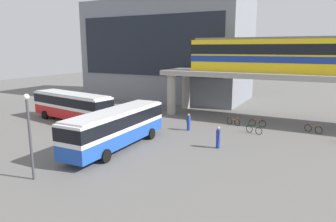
{
  "coord_description": "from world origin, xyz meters",
  "views": [
    {
      "loc": [
        15.61,
        -19.03,
        8.12
      ],
      "look_at": [
        2.35,
        6.68,
        2.2
      ],
      "focal_mm": 32.79,
      "sensor_mm": 36.0,
      "label": 1
    }
  ],
  "objects_px": {
    "bicycle_green": "(254,130)",
    "pedestrian_by_bike_rack": "(189,122)",
    "bus_main": "(117,125)",
    "pedestrian_at_kerb": "(218,138)",
    "bicycle_orange": "(233,122)",
    "bicycle_red": "(257,123)",
    "bicycle_brown": "(313,129)",
    "station_building": "(167,51)",
    "bus_secondary": "(72,104)",
    "train": "(280,54)"
  },
  "relations": [
    {
      "from": "bicycle_orange",
      "to": "bicycle_green",
      "type": "distance_m",
      "value": 3.64
    },
    {
      "from": "station_building",
      "to": "bicycle_orange",
      "type": "height_order",
      "value": "station_building"
    },
    {
      "from": "train",
      "to": "bicycle_brown",
      "type": "distance_m",
      "value": 8.92
    },
    {
      "from": "bus_secondary",
      "to": "bus_main",
      "type": "bearing_deg",
      "value": -27.93
    },
    {
      "from": "station_building",
      "to": "bicycle_orange",
      "type": "xyz_separation_m",
      "value": [
        15.32,
        -14.03,
        -7.39
      ]
    },
    {
      "from": "bicycle_green",
      "to": "bus_main",
      "type": "bearing_deg",
      "value": -133.23
    },
    {
      "from": "bicycle_orange",
      "to": "bicycle_green",
      "type": "bearing_deg",
      "value": -41.65
    },
    {
      "from": "train",
      "to": "pedestrian_by_bike_rack",
      "type": "xyz_separation_m",
      "value": [
        -7.19,
        -8.44,
        -6.65
      ]
    },
    {
      "from": "train",
      "to": "bicycle_red",
      "type": "height_order",
      "value": "train"
    },
    {
      "from": "bicycle_green",
      "to": "pedestrian_at_kerb",
      "type": "bearing_deg",
      "value": -105.97
    },
    {
      "from": "bicycle_brown",
      "to": "train",
      "type": "bearing_deg",
      "value": 138.6
    },
    {
      "from": "station_building",
      "to": "bus_main",
      "type": "bearing_deg",
      "value": -71.25
    },
    {
      "from": "bus_main",
      "to": "train",
      "type": "bearing_deg",
      "value": 57.96
    },
    {
      "from": "bicycle_brown",
      "to": "pedestrian_by_bike_rack",
      "type": "distance_m",
      "value": 12.26
    },
    {
      "from": "bus_secondary",
      "to": "pedestrian_at_kerb",
      "type": "distance_m",
      "value": 17.79
    },
    {
      "from": "bicycle_red",
      "to": "bicycle_green",
      "type": "relative_size",
      "value": 1.06
    },
    {
      "from": "bus_main",
      "to": "bicycle_green",
      "type": "bearing_deg",
      "value": 46.77
    },
    {
      "from": "station_building",
      "to": "bicycle_red",
      "type": "height_order",
      "value": "station_building"
    },
    {
      "from": "station_building",
      "to": "bus_main",
      "type": "relative_size",
      "value": 2.34
    },
    {
      "from": "bicycle_red",
      "to": "bicycle_orange",
      "type": "bearing_deg",
      "value": -169.08
    },
    {
      "from": "train",
      "to": "bus_secondary",
      "type": "xyz_separation_m",
      "value": [
        -20.44,
        -10.88,
        -5.47
      ]
    },
    {
      "from": "bicycle_brown",
      "to": "pedestrian_by_bike_rack",
      "type": "height_order",
      "value": "pedestrian_by_bike_rack"
    },
    {
      "from": "bus_main",
      "to": "bus_secondary",
      "type": "bearing_deg",
      "value": 152.07
    },
    {
      "from": "bicycle_red",
      "to": "bicycle_green",
      "type": "height_order",
      "value": "same"
    },
    {
      "from": "train",
      "to": "bus_main",
      "type": "bearing_deg",
      "value": -122.04
    },
    {
      "from": "train",
      "to": "bicycle_brown",
      "type": "bearing_deg",
      "value": -41.4
    },
    {
      "from": "bus_secondary",
      "to": "bicycle_green",
      "type": "relative_size",
      "value": 6.68
    },
    {
      "from": "bus_main",
      "to": "pedestrian_at_kerb",
      "type": "distance_m",
      "value": 8.43
    },
    {
      "from": "bicycle_orange",
      "to": "bicycle_red",
      "type": "bearing_deg",
      "value": 10.92
    },
    {
      "from": "train",
      "to": "bicycle_brown",
      "type": "xyz_separation_m",
      "value": [
        4.05,
        -3.57,
        -7.1
      ]
    },
    {
      "from": "bus_main",
      "to": "bicycle_brown",
      "type": "bearing_deg",
      "value": 41.77
    },
    {
      "from": "bus_secondary",
      "to": "bicycle_orange",
      "type": "distance_m",
      "value": 18.04
    },
    {
      "from": "bus_secondary",
      "to": "pedestrian_by_bike_rack",
      "type": "bearing_deg",
      "value": 10.43
    },
    {
      "from": "station_building",
      "to": "bicycle_green",
      "type": "xyz_separation_m",
      "value": [
        18.04,
        -16.45,
        -7.39
      ]
    },
    {
      "from": "train",
      "to": "bicycle_orange",
      "type": "xyz_separation_m",
      "value": [
        -3.78,
        -4.16,
        -7.1
      ]
    },
    {
      "from": "bus_secondary",
      "to": "bicycle_orange",
      "type": "height_order",
      "value": "bus_secondary"
    },
    {
      "from": "pedestrian_at_kerb",
      "to": "bicycle_brown",
      "type": "bearing_deg",
      "value": 52.72
    },
    {
      "from": "bicycle_orange",
      "to": "pedestrian_at_kerb",
      "type": "bearing_deg",
      "value": -83.06
    },
    {
      "from": "station_building",
      "to": "train",
      "type": "xyz_separation_m",
      "value": [
        19.09,
        -9.87,
        -0.28
      ]
    },
    {
      "from": "bicycle_brown",
      "to": "station_building",
      "type": "bearing_deg",
      "value": 149.85
    },
    {
      "from": "station_building",
      "to": "bus_main",
      "type": "height_order",
      "value": "station_building"
    },
    {
      "from": "station_building",
      "to": "bicycle_red",
      "type": "relative_size",
      "value": 14.46
    },
    {
      "from": "bicycle_green",
      "to": "pedestrian_by_bike_rack",
      "type": "bearing_deg",
      "value": -163.06
    },
    {
      "from": "bicycle_green",
      "to": "bicycle_orange",
      "type": "bearing_deg",
      "value": 138.35
    },
    {
      "from": "bicycle_orange",
      "to": "pedestrian_by_bike_rack",
      "type": "xyz_separation_m",
      "value": [
        -3.42,
        -4.29,
        0.45
      ]
    },
    {
      "from": "bus_main",
      "to": "pedestrian_by_bike_rack",
      "type": "height_order",
      "value": "bus_main"
    },
    {
      "from": "station_building",
      "to": "bus_secondary",
      "type": "height_order",
      "value": "station_building"
    },
    {
      "from": "bus_main",
      "to": "bicycle_brown",
      "type": "xyz_separation_m",
      "value": [
        14.26,
        12.74,
        -1.63
      ]
    },
    {
      "from": "bus_secondary",
      "to": "bicycle_green",
      "type": "height_order",
      "value": "bus_secondary"
    },
    {
      "from": "station_building",
      "to": "bicycle_red",
      "type": "distance_m",
      "value": 23.54
    }
  ]
}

